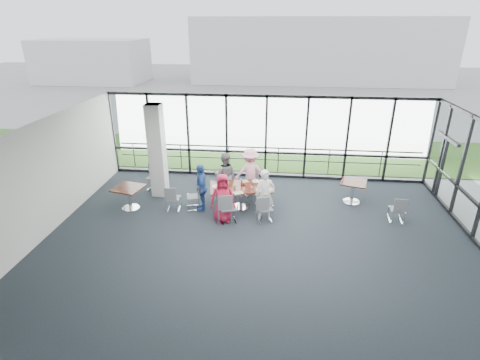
# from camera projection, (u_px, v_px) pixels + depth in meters

# --- Properties ---
(floor) EXTENTS (12.00, 10.00, 0.02)m
(floor) POSITION_uv_depth(u_px,v_px,m) (257.00, 247.00, 10.19)
(floor) COLOR #1F262D
(floor) RESTS_ON ground
(ceiling) EXTENTS (12.00, 10.00, 0.04)m
(ceiling) POSITION_uv_depth(u_px,v_px,m) (259.00, 133.00, 8.93)
(ceiling) COLOR white
(ceiling) RESTS_ON ground
(wall_left) EXTENTS (0.10, 10.00, 3.20)m
(wall_left) POSITION_uv_depth(u_px,v_px,m) (37.00, 184.00, 10.13)
(wall_left) COLOR silver
(wall_left) RESTS_ON ground
(wall_front) EXTENTS (12.00, 0.10, 3.20)m
(wall_front) POSITION_uv_depth(u_px,v_px,m) (236.00, 352.00, 4.98)
(wall_front) COLOR silver
(wall_front) RESTS_ON ground
(curtain_wall_back) EXTENTS (12.00, 0.10, 3.20)m
(curtain_wall_back) POSITION_uv_depth(u_px,v_px,m) (266.00, 137.00, 14.13)
(curtain_wall_back) COLOR white
(curtain_wall_back) RESTS_ON ground
(exit_door) EXTENTS (0.12, 1.60, 2.10)m
(exit_door) POSITION_uv_depth(u_px,v_px,m) (442.00, 169.00, 12.63)
(exit_door) COLOR black
(exit_door) RESTS_ON ground
(structural_column) EXTENTS (0.50, 0.50, 3.20)m
(structural_column) POSITION_uv_depth(u_px,v_px,m) (157.00, 151.00, 12.64)
(structural_column) COLOR silver
(structural_column) RESTS_ON ground
(apron) EXTENTS (80.00, 70.00, 0.02)m
(apron) POSITION_uv_depth(u_px,v_px,m) (269.00, 140.00, 19.34)
(apron) COLOR gray
(apron) RESTS_ON ground
(grass_strip) EXTENTS (80.00, 5.00, 0.01)m
(grass_strip) POSITION_uv_depth(u_px,v_px,m) (268.00, 152.00, 17.50)
(grass_strip) COLOR #2E611E
(grass_strip) RESTS_ON ground
(hangar_main) EXTENTS (24.00, 10.00, 6.00)m
(hangar_main) POSITION_uv_depth(u_px,v_px,m) (317.00, 49.00, 37.88)
(hangar_main) COLOR silver
(hangar_main) RESTS_ON ground
(hangar_aux) EXTENTS (10.00, 6.00, 4.00)m
(hangar_aux) POSITION_uv_depth(u_px,v_px,m) (92.00, 61.00, 36.73)
(hangar_aux) COLOR silver
(hangar_aux) RESTS_ON ground
(guard_rail) EXTENTS (12.00, 0.06, 0.06)m
(guard_rail) POSITION_uv_depth(u_px,v_px,m) (266.00, 159.00, 15.11)
(guard_rail) COLOR #2D2D33
(guard_rail) RESTS_ON ground
(main_table) EXTENTS (2.14, 1.44, 0.75)m
(main_table) POSITION_uv_depth(u_px,v_px,m) (241.00, 190.00, 12.09)
(main_table) COLOR #370908
(main_table) RESTS_ON ground
(side_table_left) EXTENTS (1.03, 1.03, 0.75)m
(side_table_left) POSITION_uv_depth(u_px,v_px,m) (129.00, 191.00, 12.01)
(side_table_left) COLOR #370908
(side_table_left) RESTS_ON ground
(side_table_right) EXTENTS (0.99, 0.99, 0.75)m
(side_table_right) POSITION_uv_depth(u_px,v_px,m) (353.00, 185.00, 12.44)
(side_table_right) COLOR #370908
(side_table_right) RESTS_ON ground
(diner_near_left) EXTENTS (0.85, 0.66, 1.54)m
(diner_near_left) POSITION_uv_depth(u_px,v_px,m) (223.00, 198.00, 11.19)
(diner_near_left) COLOR #B21A38
(diner_near_left) RESTS_ON ground
(diner_near_right) EXTENTS (0.62, 0.48, 1.59)m
(diner_near_right) POSITION_uv_depth(u_px,v_px,m) (265.00, 195.00, 11.33)
(diner_near_right) COLOR silver
(diner_near_right) RESTS_ON ground
(diner_far_left) EXTENTS (0.78, 0.48, 1.61)m
(diner_far_left) POSITION_uv_depth(u_px,v_px,m) (225.00, 175.00, 12.78)
(diner_far_left) COLOR slate
(diner_far_left) RESTS_ON ground
(diner_far_right) EXTENTS (1.21, 0.81, 1.71)m
(diner_far_right) POSITION_uv_depth(u_px,v_px,m) (250.00, 172.00, 12.86)
(diner_far_right) COLOR #FEA6BF
(diner_far_right) RESTS_ON ground
(diner_end) EXTENTS (0.67, 0.99, 1.56)m
(diner_end) POSITION_uv_depth(u_px,v_px,m) (201.00, 187.00, 11.90)
(diner_end) COLOR #2C52A1
(diner_end) RESTS_ON ground
(chair_main_nl) EXTENTS (0.58, 0.58, 0.94)m
(chair_main_nl) POSITION_uv_depth(u_px,v_px,m) (228.00, 208.00, 11.27)
(chair_main_nl) COLOR slate
(chair_main_nl) RESTS_ON ground
(chair_main_nr) EXTENTS (0.54, 0.54, 0.86)m
(chair_main_nr) POSITION_uv_depth(u_px,v_px,m) (265.00, 208.00, 11.32)
(chair_main_nr) COLOR slate
(chair_main_nr) RESTS_ON ground
(chair_main_fl) EXTENTS (0.47, 0.47, 0.84)m
(chair_main_fl) POSITION_uv_depth(u_px,v_px,m) (227.00, 184.00, 13.04)
(chair_main_fl) COLOR slate
(chair_main_fl) RESTS_ON ground
(chair_main_fr) EXTENTS (0.55, 0.55, 0.88)m
(chair_main_fr) POSITION_uv_depth(u_px,v_px,m) (251.00, 183.00, 13.03)
(chair_main_fr) COLOR slate
(chair_main_fr) RESTS_ON ground
(chair_main_end) EXTENTS (0.51, 0.51, 0.84)m
(chair_main_end) POSITION_uv_depth(u_px,v_px,m) (193.00, 197.00, 12.09)
(chair_main_end) COLOR slate
(chair_main_end) RESTS_ON ground
(chair_spare_la) EXTENTS (0.44, 0.44, 0.82)m
(chair_spare_la) POSITION_uv_depth(u_px,v_px,m) (173.00, 198.00, 12.02)
(chair_spare_la) COLOR slate
(chair_spare_la) RESTS_ON ground
(chair_spare_lb) EXTENTS (0.52, 0.52, 0.90)m
(chair_spare_lb) POSITION_uv_depth(u_px,v_px,m) (154.00, 178.00, 13.47)
(chair_spare_lb) COLOR slate
(chair_spare_lb) RESTS_ON ground
(chair_spare_r) EXTENTS (0.43, 0.43, 0.80)m
(chair_spare_r) POSITION_uv_depth(u_px,v_px,m) (397.00, 209.00, 11.33)
(chair_spare_r) COLOR slate
(chair_spare_r) RESTS_ON ground
(plate_nl) EXTENTS (0.24, 0.24, 0.01)m
(plate_nl) POSITION_uv_depth(u_px,v_px,m) (224.00, 191.00, 11.67)
(plate_nl) COLOR white
(plate_nl) RESTS_ON main_table
(plate_nr) EXTENTS (0.25, 0.25, 0.01)m
(plate_nr) POSITION_uv_depth(u_px,v_px,m) (260.00, 190.00, 11.77)
(plate_nr) COLOR white
(plate_nr) RESTS_ON main_table
(plate_fl) EXTENTS (0.24, 0.24, 0.01)m
(plate_fl) POSITION_uv_depth(u_px,v_px,m) (225.00, 183.00, 12.30)
(plate_fl) COLOR white
(plate_fl) RESTS_ON main_table
(plate_fr) EXTENTS (0.27, 0.27, 0.01)m
(plate_fr) POSITION_uv_depth(u_px,v_px,m) (256.00, 181.00, 12.41)
(plate_fr) COLOR white
(plate_fr) RESTS_ON main_table
(plate_end) EXTENTS (0.28, 0.28, 0.01)m
(plate_end) POSITION_uv_depth(u_px,v_px,m) (216.00, 186.00, 12.02)
(plate_end) COLOR white
(plate_end) RESTS_ON main_table
(tumbler_a) EXTENTS (0.08, 0.08, 0.15)m
(tumbler_a) POSITION_uv_depth(u_px,v_px,m) (234.00, 188.00, 11.77)
(tumbler_a) COLOR white
(tumbler_a) RESTS_ON main_table
(tumbler_b) EXTENTS (0.07, 0.07, 0.14)m
(tumbler_b) POSITION_uv_depth(u_px,v_px,m) (252.00, 187.00, 11.83)
(tumbler_b) COLOR white
(tumbler_b) RESTS_ON main_table
(tumbler_c) EXTENTS (0.07, 0.07, 0.14)m
(tumbler_c) POSITION_uv_depth(u_px,v_px,m) (242.00, 181.00, 12.24)
(tumbler_c) COLOR white
(tumbler_c) RESTS_ON main_table
(tumbler_d) EXTENTS (0.06, 0.06, 0.13)m
(tumbler_d) POSITION_uv_depth(u_px,v_px,m) (218.00, 187.00, 11.83)
(tumbler_d) COLOR white
(tumbler_d) RESTS_ON main_table
(menu_a) EXTENTS (0.38, 0.33, 0.00)m
(menu_a) POSITION_uv_depth(u_px,v_px,m) (238.00, 193.00, 11.58)
(menu_a) COLOR beige
(menu_a) RESTS_ON main_table
(menu_b) EXTENTS (0.30, 0.23, 0.00)m
(menu_b) POSITION_uv_depth(u_px,v_px,m) (270.00, 189.00, 11.81)
(menu_b) COLOR beige
(menu_b) RESTS_ON main_table
(menu_c) EXTENTS (0.36, 0.31, 0.00)m
(menu_c) POSITION_uv_depth(u_px,v_px,m) (244.00, 181.00, 12.41)
(menu_c) COLOR beige
(menu_c) RESTS_ON main_table
(condiment_caddy) EXTENTS (0.10, 0.07, 0.04)m
(condiment_caddy) POSITION_uv_depth(u_px,v_px,m) (243.00, 185.00, 12.11)
(condiment_caddy) COLOR black
(condiment_caddy) RESTS_ON main_table
(ketchup_bottle) EXTENTS (0.06, 0.06, 0.18)m
(ketchup_bottle) POSITION_uv_depth(u_px,v_px,m) (242.00, 184.00, 12.02)
(ketchup_bottle) COLOR #A41C1A
(ketchup_bottle) RESTS_ON main_table
(green_bottle) EXTENTS (0.05, 0.05, 0.20)m
(green_bottle) POSITION_uv_depth(u_px,v_px,m) (242.00, 183.00, 12.04)
(green_bottle) COLOR #176F1B
(green_bottle) RESTS_ON main_table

